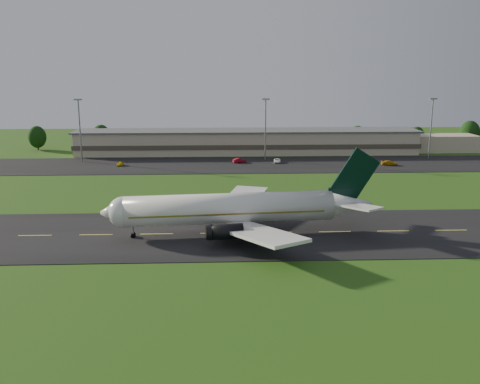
{
  "coord_description": "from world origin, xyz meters",
  "views": [
    {
      "loc": [
        -10.61,
        -94.23,
        29.63
      ],
      "look_at": [
        -6.33,
        8.0,
        6.0
      ],
      "focal_mm": 40.0,
      "sensor_mm": 36.0,
      "label": 1
    }
  ],
  "objects_px": {
    "light_mast_east": "(431,121)",
    "terminal": "(265,142)",
    "service_vehicle_d": "(389,163)",
    "light_mast_centre": "(265,122)",
    "service_vehicle_c": "(277,161)",
    "service_vehicle_a": "(120,164)",
    "service_vehicle_b": "(239,160)",
    "light_mast_west": "(79,123)",
    "airliner": "(234,209)"
  },
  "relations": [
    {
      "from": "service_vehicle_b",
      "to": "service_vehicle_c",
      "type": "distance_m",
      "value": 12.22
    },
    {
      "from": "service_vehicle_c",
      "to": "service_vehicle_d",
      "type": "xyz_separation_m",
      "value": [
        34.66,
        -6.25,
        0.1
      ]
    },
    {
      "from": "service_vehicle_a",
      "to": "service_vehicle_b",
      "type": "distance_m",
      "value": 37.69
    },
    {
      "from": "service_vehicle_d",
      "to": "service_vehicle_b",
      "type": "bearing_deg",
      "value": 88.42
    },
    {
      "from": "airliner",
      "to": "light_mast_centre",
      "type": "relative_size",
      "value": 2.52
    },
    {
      "from": "airliner",
      "to": "service_vehicle_b",
      "type": "xyz_separation_m",
      "value": [
        4.0,
        75.53,
        -3.83
      ]
    },
    {
      "from": "service_vehicle_c",
      "to": "service_vehicle_d",
      "type": "distance_m",
      "value": 35.22
    },
    {
      "from": "airliner",
      "to": "service_vehicle_a",
      "type": "bearing_deg",
      "value": 109.75
    },
    {
      "from": "service_vehicle_a",
      "to": "service_vehicle_b",
      "type": "xyz_separation_m",
      "value": [
        37.47,
        4.05,
        0.12
      ]
    },
    {
      "from": "light_mast_east",
      "to": "service_vehicle_d",
      "type": "relative_size",
      "value": 3.99
    },
    {
      "from": "service_vehicle_b",
      "to": "service_vehicle_c",
      "type": "height_order",
      "value": "service_vehicle_b"
    },
    {
      "from": "service_vehicle_d",
      "to": "light_mast_centre",
      "type": "bearing_deg",
      "value": 80.34
    },
    {
      "from": "airliner",
      "to": "light_mast_west",
      "type": "height_order",
      "value": "light_mast_west"
    },
    {
      "from": "terminal",
      "to": "light_mast_east",
      "type": "distance_m",
      "value": 56.67
    },
    {
      "from": "service_vehicle_b",
      "to": "airliner",
      "type": "bearing_deg",
      "value": 154.46
    },
    {
      "from": "light_mast_west",
      "to": "service_vehicle_b",
      "type": "height_order",
      "value": "light_mast_west"
    },
    {
      "from": "terminal",
      "to": "light_mast_centre",
      "type": "xyz_separation_m",
      "value": [
        -1.4,
        -16.18,
        8.75
      ]
    },
    {
      "from": "terminal",
      "to": "light_mast_west",
      "type": "height_order",
      "value": "light_mast_west"
    },
    {
      "from": "airliner",
      "to": "service_vehicle_c",
      "type": "xyz_separation_m",
      "value": [
        16.21,
        75.0,
        -3.92
      ]
    },
    {
      "from": "terminal",
      "to": "light_mast_west",
      "type": "xyz_separation_m",
      "value": [
        -61.4,
        -16.18,
        8.75
      ]
    },
    {
      "from": "light_mast_east",
      "to": "service_vehicle_a",
      "type": "xyz_separation_m",
      "value": [
        -101.17,
        -8.44,
        -12.03
      ]
    },
    {
      "from": "terminal",
      "to": "service_vehicle_a",
      "type": "distance_m",
      "value": 53.67
    },
    {
      "from": "terminal",
      "to": "service_vehicle_d",
      "type": "bearing_deg",
      "value": -36.65
    },
    {
      "from": "terminal",
      "to": "service_vehicle_c",
      "type": "height_order",
      "value": "terminal"
    },
    {
      "from": "airliner",
      "to": "service_vehicle_a",
      "type": "height_order",
      "value": "airliner"
    },
    {
      "from": "light_mast_west",
      "to": "light_mast_east",
      "type": "xyz_separation_m",
      "value": [
        115.0,
        0.0,
        0.0
      ]
    },
    {
      "from": "airliner",
      "to": "service_vehicle_c",
      "type": "height_order",
      "value": "airliner"
    },
    {
      "from": "service_vehicle_c",
      "to": "light_mast_east",
      "type": "bearing_deg",
      "value": 11.15
    },
    {
      "from": "light_mast_east",
      "to": "terminal",
      "type": "bearing_deg",
      "value": 163.2
    },
    {
      "from": "light_mast_west",
      "to": "airliner",
      "type": "bearing_deg",
      "value": -59.38
    },
    {
      "from": "airliner",
      "to": "service_vehicle_d",
      "type": "distance_m",
      "value": 85.61
    },
    {
      "from": "light_mast_centre",
      "to": "light_mast_east",
      "type": "relative_size",
      "value": 1.0
    },
    {
      "from": "terminal",
      "to": "service_vehicle_a",
      "type": "height_order",
      "value": "terminal"
    },
    {
      "from": "light_mast_east",
      "to": "service_vehicle_a",
      "type": "height_order",
      "value": "light_mast_east"
    },
    {
      "from": "light_mast_centre",
      "to": "service_vehicle_c",
      "type": "relative_size",
      "value": 4.38
    },
    {
      "from": "terminal",
      "to": "service_vehicle_c",
      "type": "xyz_separation_m",
      "value": [
        2.1,
        -21.1,
        -3.25
      ]
    },
    {
      "from": "terminal",
      "to": "light_mast_east",
      "type": "xyz_separation_m",
      "value": [
        53.6,
        -16.18,
        8.75
      ]
    },
    {
      "from": "service_vehicle_c",
      "to": "service_vehicle_b",
      "type": "bearing_deg",
      "value": -176.8
    },
    {
      "from": "light_mast_west",
      "to": "service_vehicle_c",
      "type": "bearing_deg",
      "value": -4.43
    },
    {
      "from": "terminal",
      "to": "service_vehicle_d",
      "type": "xyz_separation_m",
      "value": [
        36.76,
        -27.35,
        -3.15
      ]
    },
    {
      "from": "light_mast_west",
      "to": "service_vehicle_a",
      "type": "distance_m",
      "value": 20.18
    },
    {
      "from": "terminal",
      "to": "light_mast_centre",
      "type": "bearing_deg",
      "value": -94.95
    },
    {
      "from": "light_mast_east",
      "to": "service_vehicle_b",
      "type": "bearing_deg",
      "value": -176.06
    },
    {
      "from": "terminal",
      "to": "light_mast_centre",
      "type": "distance_m",
      "value": 18.45
    },
    {
      "from": "light_mast_east",
      "to": "service_vehicle_d",
      "type": "xyz_separation_m",
      "value": [
        -16.84,
        -11.17,
        -11.9
      ]
    },
    {
      "from": "light_mast_centre",
      "to": "service_vehicle_d",
      "type": "distance_m",
      "value": 41.51
    },
    {
      "from": "light_mast_east",
      "to": "service_vehicle_c",
      "type": "distance_m",
      "value": 53.1
    },
    {
      "from": "service_vehicle_a",
      "to": "service_vehicle_b",
      "type": "relative_size",
      "value": 0.8
    },
    {
      "from": "light_mast_west",
      "to": "service_vehicle_a",
      "type": "height_order",
      "value": "light_mast_west"
    },
    {
      "from": "service_vehicle_a",
      "to": "service_vehicle_d",
      "type": "height_order",
      "value": "service_vehicle_d"
    }
  ]
}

